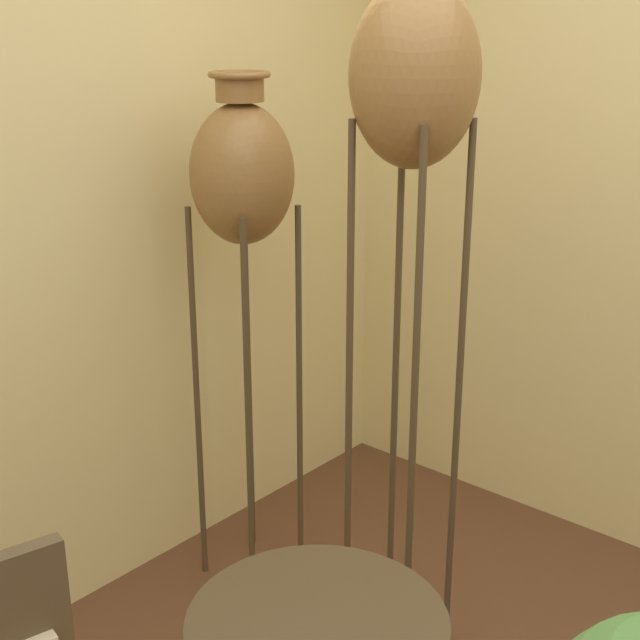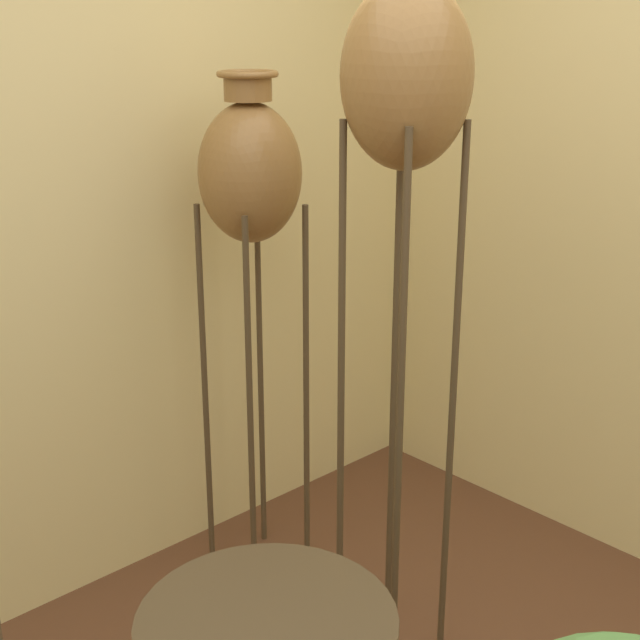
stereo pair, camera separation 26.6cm
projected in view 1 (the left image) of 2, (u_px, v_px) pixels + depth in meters
The scene contains 3 objects.
wall_back at pixel (4, 208), 2.52m from camera, with size 7.26×0.06×2.70m.
vase_stand_tall at pixel (414, 87), 2.25m from camera, with size 0.33×0.33×2.05m.
vase_stand_medium at pixel (242, 181), 2.72m from camera, with size 0.32×0.32×1.71m.
Camera 1 is at (-1.30, -0.64, 1.86)m, focal length 50.00 mm.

